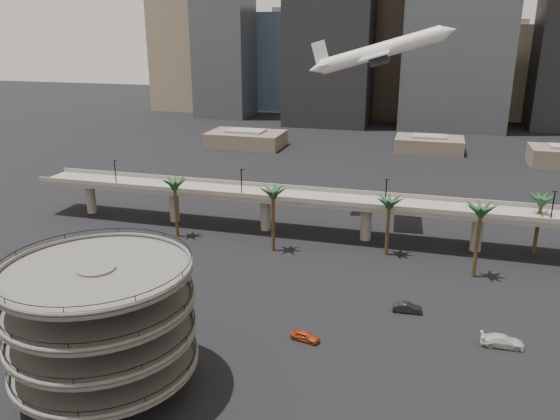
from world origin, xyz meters
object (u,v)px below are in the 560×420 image
(airborne_jet, at_px, (379,52))
(car_b, at_px, (407,308))
(overpass, at_px, (315,202))
(car_c, at_px, (502,341))
(car_a, at_px, (305,336))
(parking_ramp, at_px, (102,317))

(airborne_jet, height_order, car_b, airborne_jet)
(overpass, bearing_deg, airborne_jet, 60.65)
(airborne_jet, xyz_separation_m, car_b, (11.30, -47.30, -36.80))
(car_b, distance_m, car_c, 14.77)
(car_c, bearing_deg, overpass, 40.94)
(car_b, bearing_deg, overpass, 32.36)
(car_a, bearing_deg, parking_ramp, 141.47)
(airborne_jet, distance_m, car_a, 70.15)
(airborne_jet, xyz_separation_m, car_c, (24.64, -53.64, -36.71))
(parking_ramp, relative_size, car_c, 3.85)
(car_b, bearing_deg, car_c, -118.94)
(parking_ramp, bearing_deg, car_a, 39.49)
(overpass, distance_m, car_c, 50.27)
(overpass, relative_size, car_a, 30.87)
(overpass, height_order, car_c, overpass)
(car_b, bearing_deg, parking_ramp, 127.21)
(overpass, relative_size, car_b, 28.45)
(overpass, height_order, car_b, overpass)
(overpass, xyz_separation_m, airborne_jet, (10.01, 17.80, 30.21))
(car_a, distance_m, car_b, 18.31)
(overpass, bearing_deg, parking_ramp, -102.43)
(overpass, distance_m, car_a, 43.09)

